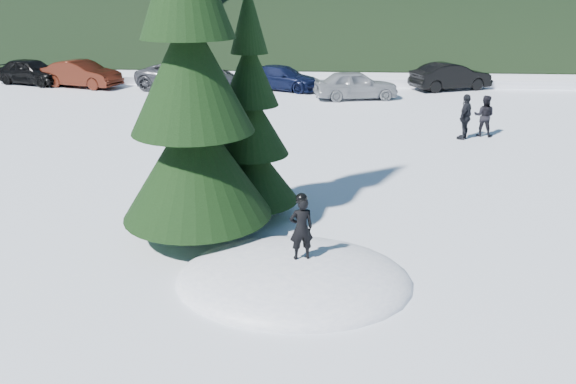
# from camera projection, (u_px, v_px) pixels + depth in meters

# --- Properties ---
(ground) EXTENTS (200.00, 200.00, 0.00)m
(ground) POSITION_uv_depth(u_px,v_px,m) (294.00, 281.00, 10.61)
(ground) COLOR white
(ground) RESTS_ON ground
(snow_mound) EXTENTS (4.48, 3.52, 0.96)m
(snow_mound) POSITION_uv_depth(u_px,v_px,m) (294.00, 281.00, 10.61)
(snow_mound) COLOR white
(snow_mound) RESTS_ON ground
(spruce_tall) EXTENTS (3.20, 3.20, 8.60)m
(spruce_tall) POSITION_uv_depth(u_px,v_px,m) (191.00, 88.00, 11.31)
(spruce_tall) COLOR black
(spruce_tall) RESTS_ON ground
(spruce_short) EXTENTS (2.20, 2.20, 5.37)m
(spruce_short) POSITION_uv_depth(u_px,v_px,m) (251.00, 131.00, 12.97)
(spruce_short) COLOR black
(spruce_short) RESTS_ON ground
(child_skier) EXTENTS (0.51, 0.41, 1.22)m
(child_skier) POSITION_uv_depth(u_px,v_px,m) (301.00, 228.00, 10.23)
(child_skier) COLOR black
(child_skier) RESTS_ON snow_mound
(adult_0) EXTENTS (0.89, 0.79, 1.52)m
(adult_0) POSITION_uv_depth(u_px,v_px,m) (484.00, 116.00, 20.67)
(adult_0) COLOR black
(adult_0) RESTS_ON ground
(adult_1) EXTENTS (0.85, 1.03, 1.65)m
(adult_1) POSITION_uv_depth(u_px,v_px,m) (465.00, 117.00, 20.24)
(adult_1) COLOR black
(adult_1) RESTS_ON ground
(car_0) EXTENTS (4.64, 3.01, 1.47)m
(car_0) POSITION_uv_depth(u_px,v_px,m) (31.00, 71.00, 31.82)
(car_0) COLOR black
(car_0) RESTS_ON ground
(car_1) EXTENTS (4.67, 2.74, 1.46)m
(car_1) POSITION_uv_depth(u_px,v_px,m) (82.00, 74.00, 30.87)
(car_1) COLOR #3B140A
(car_1) RESTS_ON ground
(car_2) EXTENTS (5.92, 3.76, 1.52)m
(car_2) POSITION_uv_depth(u_px,v_px,m) (188.00, 76.00, 29.98)
(car_2) COLOR #45474C
(car_2) RESTS_ON ground
(car_3) EXTENTS (4.70, 3.41, 1.27)m
(car_3) POSITION_uv_depth(u_px,v_px,m) (282.00, 78.00, 30.16)
(car_3) COLOR black
(car_3) RESTS_ON ground
(car_4) EXTENTS (4.35, 2.44, 1.40)m
(car_4) POSITION_uv_depth(u_px,v_px,m) (356.00, 85.00, 27.62)
(car_4) COLOR gray
(car_4) RESTS_ON ground
(car_5) EXTENTS (4.60, 3.07, 1.43)m
(car_5) POSITION_uv_depth(u_px,v_px,m) (451.00, 76.00, 30.09)
(car_5) COLOR black
(car_5) RESTS_ON ground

